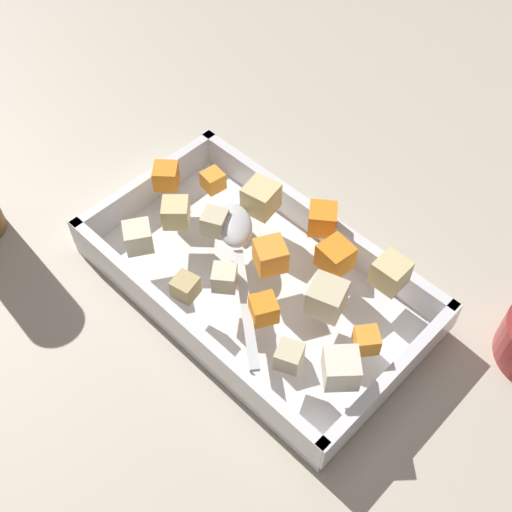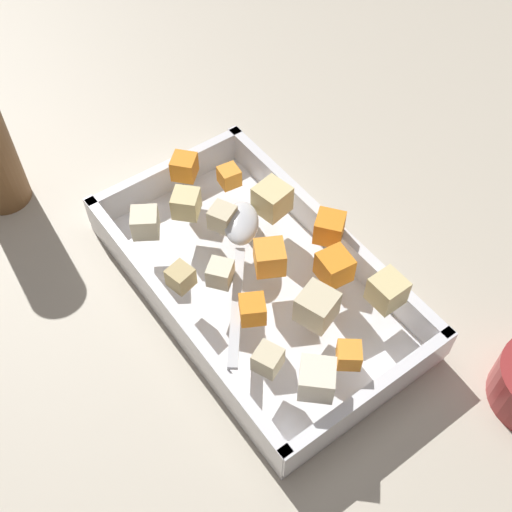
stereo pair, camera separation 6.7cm
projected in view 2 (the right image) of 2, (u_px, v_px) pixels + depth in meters
The scene contains 20 objects.
ground_plane at pixel (255, 290), 0.72m from camera, with size 4.00×4.00×0.00m, color #BCB29E.
baking_dish at pixel (256, 283), 0.71m from camera, with size 0.37×0.21×0.05m.
carrot_chunk_heap_top at pixel (184, 167), 0.75m from camera, with size 0.03×0.03×0.03m, color orange.
carrot_chunk_center at pixel (329, 228), 0.69m from camera, with size 0.03×0.03×0.03m, color orange.
carrot_chunk_near_spoon at pixel (229, 176), 0.74m from camera, with size 0.02×0.02×0.02m, color orange.
carrot_chunk_mid_right at pixel (252, 309), 0.63m from camera, with size 0.02×0.02×0.02m, color orange.
carrot_chunk_corner_se at pixel (270, 257), 0.66m from camera, with size 0.03×0.03×0.03m, color orange.
carrot_chunk_under_handle at pixel (334, 267), 0.66m from camera, with size 0.03×0.03×0.03m, color orange.
carrot_chunk_near_right at pixel (351, 353), 0.60m from camera, with size 0.02×0.02×0.02m, color orange.
potato_chunk_mid_left at pixel (145, 223), 0.69m from camera, with size 0.03×0.03×0.03m, color beige.
potato_chunk_far_right at pixel (272, 199), 0.71m from camera, with size 0.03×0.03×0.03m, color #E0CC89.
potato_chunk_heap_side at pixel (317, 307), 0.63m from camera, with size 0.03×0.03×0.03m, color beige.
potato_chunk_rim_edge at pixel (221, 274), 0.66m from camera, with size 0.02×0.02×0.02m, color beige.
potato_chunk_corner_ne at pixel (387, 291), 0.64m from camera, with size 0.03×0.03×0.03m, color #E0CC89.
potato_chunk_near_left at pixel (221, 218), 0.70m from camera, with size 0.03×0.03×0.03m, color beige.
potato_chunk_back_center at pixel (268, 360), 0.60m from camera, with size 0.02×0.02×0.02m, color beige.
potato_chunk_front_center at pixel (186, 203), 0.71m from camera, with size 0.03×0.03×0.03m, color #E0CC89.
potato_chunk_far_left at pixel (181, 277), 0.65m from camera, with size 0.02×0.02×0.02m, color tan.
parsnip_chunk_corner_sw at pixel (317, 379), 0.58m from camera, with size 0.03×0.03×0.03m, color silver.
serving_spoon at pixel (241, 233), 0.69m from camera, with size 0.17×0.14×0.02m.
Camera 2 is at (-0.33, 0.24, 0.60)m, focal length 45.51 mm.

